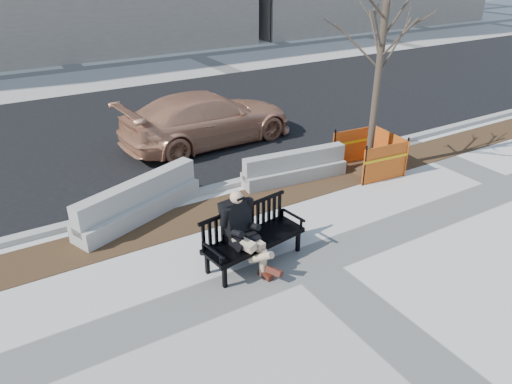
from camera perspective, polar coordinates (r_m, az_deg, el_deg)
ground at (r=9.10m, az=6.03°, el=-8.28°), size 120.00×120.00×0.00m
mulch_strip at (r=10.95m, az=-2.07°, el=-1.56°), size 40.00×1.20×0.02m
asphalt_street at (r=16.22m, az=-12.90°, el=7.46°), size 60.00×10.40×0.01m
curb at (r=11.67m, az=-4.35°, el=0.59°), size 60.00×0.25×0.12m
bench at (r=9.08m, az=-0.21°, el=-8.19°), size 2.08×1.01×1.06m
seated_man at (r=8.98m, az=-1.74°, el=-8.65°), size 0.79×1.14×1.48m
tree_fence at (r=12.97m, az=13.00°, el=2.46°), size 2.22×2.22×5.15m
sedan at (r=14.60m, az=-5.55°, el=5.83°), size 5.33×2.46×1.51m
jersey_barrier_left at (r=10.76m, az=-13.47°, el=-2.92°), size 3.08×1.70×0.88m
jersey_barrier_right at (r=12.17m, az=4.53°, el=1.42°), size 2.75×0.83×0.78m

